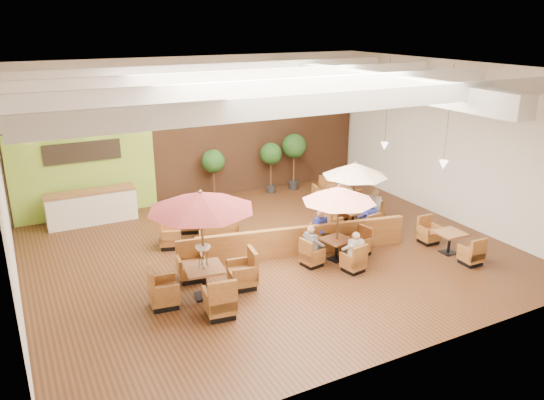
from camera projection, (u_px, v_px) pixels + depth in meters
room at (260, 128)px, 16.22m from camera, size 14.04×14.00×5.52m
service_counter at (92, 207)px, 18.45m from camera, size 3.00×0.75×1.18m
booth_divider at (303, 240)px, 16.01m from camera, size 6.43×1.47×0.90m
table_0 at (202, 227)px, 13.06m from camera, size 2.91×2.91×2.90m
table_1 at (338, 209)px, 15.25m from camera, size 2.35×2.35×2.34m
table_2 at (354, 183)px, 17.61m from camera, size 2.36×2.36×2.37m
table_3 at (200, 229)px, 16.91m from camera, size 2.78×2.78×1.56m
table_4 at (449, 243)px, 16.12m from camera, size 0.80×2.32×0.87m
table_5 at (333, 196)px, 20.45m from camera, size 1.62×2.34×0.84m
topiary_0 at (213, 163)px, 20.33m from camera, size 0.89×0.89×2.07m
topiary_1 at (271, 156)px, 21.41m from camera, size 0.89×0.89×2.07m
topiary_2 at (294, 148)px, 21.82m from camera, size 1.01×1.01×2.34m
diner_0 at (354, 247)px, 14.82m from camera, size 0.39×0.33×0.76m
diner_1 at (321, 226)px, 16.24m from camera, size 0.45×0.40×0.81m
diner_2 at (312, 242)px, 15.16m from camera, size 0.31×0.39×0.80m
diner_3 at (369, 216)px, 17.18m from camera, size 0.38×0.31×0.77m
diner_4 at (374, 203)px, 18.27m from camera, size 0.36×0.42×0.81m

